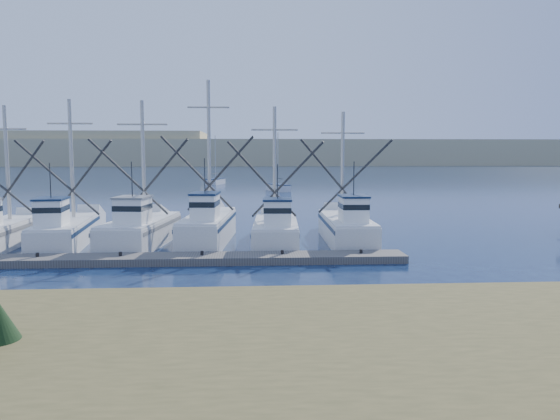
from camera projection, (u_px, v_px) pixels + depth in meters
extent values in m
plane|color=#0D1A3B|center=(324.00, 296.00, 20.80)|extent=(500.00, 500.00, 0.00)
cube|color=#615C56|center=(121.00, 260.00, 26.90)|extent=(28.36, 1.92, 0.38)
cube|color=tan|center=(254.00, 152.00, 228.67)|extent=(360.00, 60.00, 10.00)
cube|color=white|center=(1.00, 235.00, 31.46)|extent=(2.39, 7.82, 1.35)
cylinder|color=#B7B2A8|center=(7.00, 164.00, 32.34)|extent=(0.22, 0.22, 6.85)
cube|color=white|center=(66.00, 233.00, 32.18)|extent=(3.31, 9.00, 1.39)
cube|color=white|center=(52.00, 213.00, 29.79)|extent=(1.63, 2.28, 1.50)
cylinder|color=#B7B2A8|center=(71.00, 160.00, 33.20)|extent=(0.22, 0.22, 7.25)
cube|color=white|center=(141.00, 233.00, 32.07)|extent=(3.73, 8.34, 1.45)
cube|color=white|center=(133.00, 212.00, 29.87)|extent=(1.82, 2.15, 1.50)
cylinder|color=#B7B2A8|center=(143.00, 160.00, 32.98)|extent=(0.22, 0.22, 7.10)
cube|color=white|center=(208.00, 230.00, 32.73)|extent=(3.09, 9.10, 1.63)
cube|color=white|center=(205.00, 208.00, 30.30)|extent=(1.53, 2.29, 1.50)
cylinder|color=#B7B2A8|center=(209.00, 148.00, 33.72)|extent=(0.22, 0.22, 8.22)
cube|color=white|center=(276.00, 234.00, 32.29)|extent=(2.99, 7.66, 1.30)
cube|color=white|center=(278.00, 214.00, 30.23)|extent=(1.58, 1.92, 1.50)
cylinder|color=#B7B2A8|center=(275.00, 164.00, 33.13)|extent=(0.22, 0.22, 6.88)
cube|color=white|center=(346.00, 231.00, 33.11)|extent=(2.71, 8.72, 1.44)
cube|color=white|center=(353.00, 210.00, 30.75)|extent=(1.49, 2.15, 1.50)
cylinder|color=#B7B2A8|center=(342.00, 164.00, 34.15)|extent=(0.22, 0.22, 6.51)
cube|color=white|center=(278.00, 188.00, 75.88)|extent=(3.31, 5.57, 0.90)
cylinder|color=#B7B2A8|center=(278.00, 159.00, 75.74)|extent=(0.12, 0.12, 7.20)
cube|color=white|center=(216.00, 182.00, 91.18)|extent=(3.10, 5.57, 0.90)
cylinder|color=#B7B2A8|center=(215.00, 157.00, 91.04)|extent=(0.12, 0.12, 7.20)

